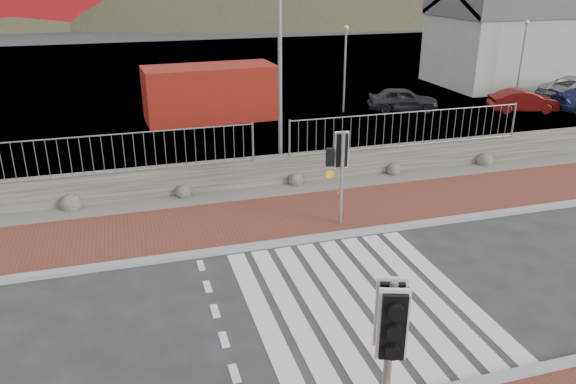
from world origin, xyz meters
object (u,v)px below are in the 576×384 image
object	(u,v)px
traffic_signal_far	(341,159)
shipping_container	(210,93)
traffic_signal_near	(390,333)
car_b	(524,101)
car_a	(403,99)
streetlight	(283,40)

from	to	relation	value
traffic_signal_far	shipping_container	world-z (taller)	traffic_signal_far
traffic_signal_near	traffic_signal_far	bearing A→B (deg)	92.44
traffic_signal_near	car_b	world-z (taller)	traffic_signal_near
shipping_container	car_a	size ratio (longest dim) A/B	1.74
streetlight	shipping_container	size ratio (longest dim) A/B	1.34
streetlight	car_b	xyz separation A→B (m)	(13.78, 5.22, -3.93)
shipping_container	car_a	world-z (taller)	shipping_container
traffic_signal_near	shipping_container	xyz separation A→B (m)	(0.81, 20.02, -0.82)
streetlight	car_a	world-z (taller)	streetlight
streetlight	shipping_container	bearing A→B (deg)	73.25
car_b	traffic_signal_near	bearing A→B (deg)	153.69
streetlight	car_a	distance (m)	11.48
traffic_signal_near	traffic_signal_far	size ratio (longest dim) A/B	1.07
streetlight	car_b	world-z (taller)	streetlight
traffic_signal_near	car_a	bearing A→B (deg)	81.14
traffic_signal_far	car_b	bearing A→B (deg)	-136.85
traffic_signal_near	car_a	xyz separation A→B (m)	(10.14, 18.98, -1.47)
streetlight	shipping_container	xyz separation A→B (m)	(-1.15, 8.11, -3.24)
streetlight	shipping_container	world-z (taller)	streetlight
traffic_signal_far	shipping_container	bearing A→B (deg)	-76.20
traffic_signal_far	streetlight	xyz separation A→B (m)	(-0.27, 4.52, 2.55)
shipping_container	car_b	world-z (taller)	shipping_container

